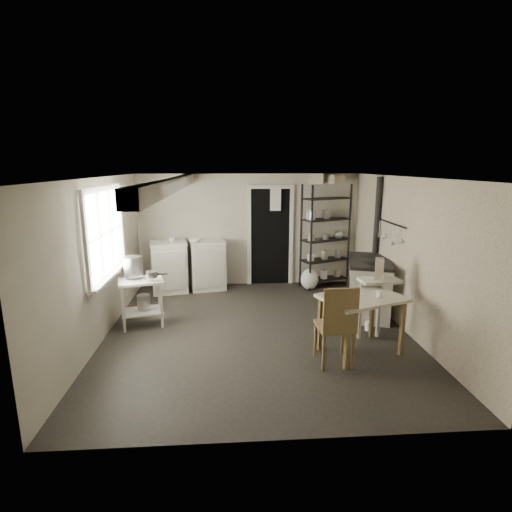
{
  "coord_description": "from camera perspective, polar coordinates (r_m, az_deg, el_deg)",
  "views": [
    {
      "loc": [
        -0.42,
        -5.67,
        2.47
      ],
      "look_at": [
        0.0,
        0.3,
        1.1
      ],
      "focal_mm": 28.0,
      "sensor_mm": 36.0,
      "label": 1
    }
  ],
  "objects": [
    {
      "name": "floor",
      "position": [
        6.2,
        0.2,
        -10.59
      ],
      "size": [
        5.0,
        5.0,
        0.0
      ],
      "primitive_type": "plane",
      "color": "black",
      "rests_on": "ground"
    },
    {
      "name": "ceiling",
      "position": [
        5.69,
        0.22,
        11.19
      ],
      "size": [
        5.0,
        5.0,
        0.0
      ],
      "primitive_type": "plane",
      "rotation": [
        3.14,
        0.0,
        0.0
      ],
      "color": "white",
      "rests_on": "wall_back"
    },
    {
      "name": "wall_back",
      "position": [
        8.28,
        -1.08,
        3.72
      ],
      "size": [
        4.5,
        0.02,
        2.3
      ],
      "primitive_type": "cube",
      "color": "#B7AF9C",
      "rests_on": "ground"
    },
    {
      "name": "wall_front",
      "position": [
        3.46,
        3.33,
        -9.53
      ],
      "size": [
        4.5,
        0.02,
        2.3
      ],
      "primitive_type": "cube",
      "color": "#B7AF9C",
      "rests_on": "ground"
    },
    {
      "name": "wall_left",
      "position": [
        6.1,
        -21.38,
        -0.5
      ],
      "size": [
        0.02,
        5.0,
        2.3
      ],
      "primitive_type": "cube",
      "color": "#B7AF9C",
      "rests_on": "ground"
    },
    {
      "name": "wall_right",
      "position": [
        6.4,
        20.72,
        0.16
      ],
      "size": [
        0.02,
        5.0,
        2.3
      ],
      "primitive_type": "cube",
      "color": "#B7AF9C",
      "rests_on": "ground"
    },
    {
      "name": "window",
      "position": [
        6.21,
        -20.84,
        3.07
      ],
      "size": [
        0.12,
        1.76,
        1.28
      ],
      "primitive_type": null,
      "color": "beige",
      "rests_on": "wall_left"
    },
    {
      "name": "doorway",
      "position": [
        8.32,
        2.04,
        2.7
      ],
      "size": [
        0.96,
        0.1,
        2.08
      ],
      "primitive_type": null,
      "color": "beige",
      "rests_on": "ground"
    },
    {
      "name": "ceiling_beam",
      "position": [
        5.73,
        -12.03,
        9.92
      ],
      "size": [
        0.18,
        5.0,
        0.18
      ],
      "primitive_type": null,
      "color": "beige",
      "rests_on": "ceiling"
    },
    {
      "name": "wallpaper_panel",
      "position": [
        6.4,
        20.64,
        0.16
      ],
      "size": [
        0.01,
        5.0,
        2.3
      ],
      "primitive_type": null,
      "color": "beige",
      "rests_on": "wall_right"
    },
    {
      "name": "utensil_rail",
      "position": [
        6.85,
        18.46,
        4.52
      ],
      "size": [
        0.06,
        1.2,
        0.44
      ],
      "primitive_type": null,
      "color": "#B1B1B4",
      "rests_on": "wall_right"
    },
    {
      "name": "prep_table",
      "position": [
        6.49,
        -15.99,
        -6.21
      ],
      "size": [
        0.75,
        0.61,
        0.74
      ],
      "primitive_type": null,
      "rotation": [
        0.0,
        0.0,
        0.25
      ],
      "color": "beige",
      "rests_on": "ground"
    },
    {
      "name": "stockpot",
      "position": [
        6.45,
        -17.17,
        -1.41
      ],
      "size": [
        0.36,
        0.36,
        0.31
      ],
      "primitive_type": "cylinder",
      "rotation": [
        0.0,
        0.0,
        -0.31
      ],
      "color": "#B1B1B4",
      "rests_on": "prep_table"
    },
    {
      "name": "saucepan",
      "position": [
        6.25,
        -14.69,
        -2.55
      ],
      "size": [
        0.19,
        0.19,
        0.1
      ],
      "primitive_type": "cylinder",
      "rotation": [
        0.0,
        0.0,
        0.12
      ],
      "color": "#B1B1B4",
      "rests_on": "prep_table"
    },
    {
      "name": "bucket",
      "position": [
        6.51,
        -15.75,
        -6.29
      ],
      "size": [
        0.22,
        0.22,
        0.22
      ],
      "primitive_type": "cylinder",
      "rotation": [
        0.0,
        0.0,
        0.1
      ],
      "color": "#B1B1B4",
      "rests_on": "prep_table"
    },
    {
      "name": "base_cabinets",
      "position": [
        8.14,
        -9.61,
        -1.6
      ],
      "size": [
        1.61,
        0.92,
        1.0
      ],
      "primitive_type": null,
      "rotation": [
        0.0,
        0.0,
        0.18
      ],
      "color": "beige",
      "rests_on": "ground"
    },
    {
      "name": "mixing_bowl",
      "position": [
        7.93,
        -8.84,
        1.72
      ],
      "size": [
        0.37,
        0.37,
        0.07
      ],
      "primitive_type": "imported",
      "rotation": [
        0.0,
        0.0,
        -0.39
      ],
      "color": "white",
      "rests_on": "base_cabinets"
    },
    {
      "name": "counter_cup",
      "position": [
        7.96,
        -11.91,
        1.71
      ],
      "size": [
        0.14,
        0.14,
        0.09
      ],
      "primitive_type": "imported",
      "rotation": [
        0.0,
        0.0,
        0.24
      ],
      "color": "white",
      "rests_on": "base_cabinets"
    },
    {
      "name": "shelf_rack",
      "position": [
        8.31,
        9.85,
        2.15
      ],
      "size": [
        1.07,
        0.76,
        2.1
      ],
      "primitive_type": null,
      "rotation": [
        0.0,
        0.0,
        0.41
      ],
      "color": "black",
      "rests_on": "ground"
    },
    {
      "name": "shelf_jar",
      "position": [
        8.1,
        7.58,
        4.99
      ],
      "size": [
        0.11,
        0.11,
        0.2
      ],
      "primitive_type": "imported",
      "rotation": [
        0.0,
        0.0,
        0.24
      ],
      "color": "white",
      "rests_on": "shelf_rack"
    },
    {
      "name": "storage_box_a",
      "position": [
        8.18,
        8.61,
        9.52
      ],
      "size": [
        0.36,
        0.34,
        0.2
      ],
      "primitive_type": "cube",
      "rotation": [
        0.0,
        0.0,
        -0.36
      ],
      "color": "beige",
      "rests_on": "shelf_rack"
    },
    {
      "name": "storage_box_b",
      "position": [
        8.2,
        11.24,
        9.29
      ],
      "size": [
        0.35,
        0.34,
        0.17
      ],
      "primitive_type": "cube",
      "rotation": [
        0.0,
        0.0,
        0.43
      ],
      "color": "beige",
      "rests_on": "shelf_rack"
    },
    {
      "name": "stove",
      "position": [
        6.99,
        15.76,
        -4.48
      ],
      "size": [
        0.97,
        1.33,
        0.94
      ],
      "primitive_type": null,
      "rotation": [
        0.0,
        0.0,
        -0.29
      ],
      "color": "beige",
      "rests_on": "ground"
    },
    {
      "name": "stovepipe",
      "position": [
        7.3,
        16.99,
        5.41
      ],
      "size": [
        0.14,
        0.14,
        1.39
      ],
      "primitive_type": null,
      "rotation": [
        0.0,
        0.0,
        -0.42
      ],
      "color": "black",
      "rests_on": "stove"
    },
    {
      "name": "side_ledge",
      "position": [
        6.09,
        16.97,
        -7.27
      ],
      "size": [
        0.6,
        0.36,
        0.88
      ],
      "primitive_type": null,
      "rotation": [
        0.0,
        0.0,
        0.1
      ],
      "color": "beige",
      "rests_on": "ground"
    },
    {
      "name": "oats_box",
      "position": [
        5.95,
        17.19,
        -1.9
      ],
      "size": [
        0.17,
        0.22,
        0.29
      ],
      "primitive_type": "cube",
      "rotation": [
        0.0,
        0.0,
        -0.35
      ],
      "color": "beige",
      "rests_on": "side_ledge"
    },
    {
      "name": "work_table",
      "position": [
        5.56,
        14.71,
        -9.6
      ],
      "size": [
        1.23,
        1.05,
        0.79
      ],
      "primitive_type": null,
      "rotation": [
        0.0,
        0.0,
        0.36
      ],
      "color": "beige",
      "rests_on": "ground"
    },
    {
      "name": "table_cup",
      "position": [
        5.42,
        17.17,
        -5.55
      ],
      "size": [
        0.12,
        0.12,
        0.09
      ],
      "primitive_type": "imported",
      "rotation": [
        0.0,
        0.0,
        -0.21
      ],
      "color": "white",
      "rests_on": "work_table"
    },
    {
      "name": "chair",
      "position": [
        5.18,
        11.16,
        -9.88
      ],
      "size": [
        0.46,
        0.48,
        1.05
      ],
      "primitive_type": null,
      "rotation": [
        0.0,
        0.0,
        0.05
      ],
      "color": "brown",
      "rests_on": "ground"
    },
    {
      "name": "flour_sack",
      "position": [
        8.14,
        7.66,
        -3.13
      ],
      "size": [
        0.4,
        0.36,
        0.43
      ],
      "primitive_type": "ellipsoid",
      "rotation": [
        0.0,
        0.0,
        -0.17
      ],
      "color": "silver",
      "rests_on": "ground"
    },
    {
      "name": "floor_crock",
      "position": [
        6.42,
        15.79,
        -9.53
      ],
      "size": [
        0.14,
        0.14,
        0.14
      ],
      "primitive_type": "cylinder",
      "rotation": [
        0.0,
        0.0,
        -0.3
      ],
      "color": "white",
      "rests_on": "ground"
    }
  ]
}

